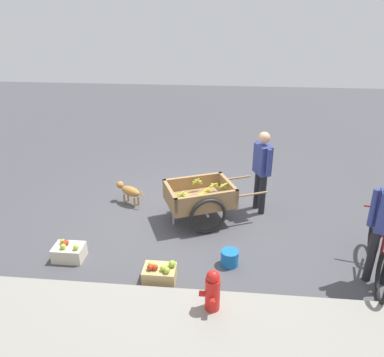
{
  "coord_description": "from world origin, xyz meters",
  "views": [
    {
      "loc": [
        -0.66,
        5.89,
        3.45
      ],
      "look_at": [
        -0.09,
        0.07,
        0.75
      ],
      "focal_mm": 35.29,
      "sensor_mm": 36.0,
      "label": 1
    }
  ],
  "objects": [
    {
      "name": "ground_plane",
      "position": [
        0.0,
        0.0,
        0.0
      ],
      "size": [
        24.0,
        24.0,
        0.0
      ],
      "primitive_type": "plane",
      "color": "#47474C"
    },
    {
      "name": "fruit_cart",
      "position": [
        -0.24,
        0.18,
        0.44
      ],
      "size": [
        1.82,
        1.35,
        0.72
      ],
      "color": "#937047",
      "rests_on": "ground"
    },
    {
      "name": "vendor_person",
      "position": [
        -1.29,
        -0.27,
        0.89
      ],
      "size": [
        0.32,
        0.49,
        1.51
      ],
      "color": "black",
      "rests_on": "ground"
    },
    {
      "name": "bicycle",
      "position": [
        -2.79,
        1.41,
        0.35
      ],
      "size": [
        0.53,
        1.63,
        0.85
      ],
      "color": "black",
      "rests_on": "ground"
    },
    {
      "name": "dog",
      "position": [
        1.13,
        -0.3,
        0.27
      ],
      "size": [
        0.6,
        0.39,
        0.4
      ],
      "color": "#AD7A38",
      "rests_on": "ground"
    },
    {
      "name": "fire_hydrant",
      "position": [
        -0.56,
        2.41,
        0.33
      ],
      "size": [
        0.25,
        0.25,
        0.67
      ],
      "color": "red",
      "rests_on": "ground"
    },
    {
      "name": "plastic_bucket",
      "position": [
        -0.77,
        1.39,
        0.12
      ],
      "size": [
        0.26,
        0.26,
        0.23
      ],
      "primitive_type": "cylinder",
      "color": "#1966B2",
      "rests_on": "ground"
    },
    {
      "name": "apple_crate",
      "position": [
        1.6,
        1.48,
        0.12
      ],
      "size": [
        0.44,
        0.32,
        0.31
      ],
      "color": "beige",
      "rests_on": "ground"
    },
    {
      "name": "mixed_fruit_crate",
      "position": [
        0.17,
        1.85,
        0.13
      ],
      "size": [
        0.44,
        0.32,
        0.32
      ],
      "color": "tan",
      "rests_on": "ground"
    }
  ]
}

